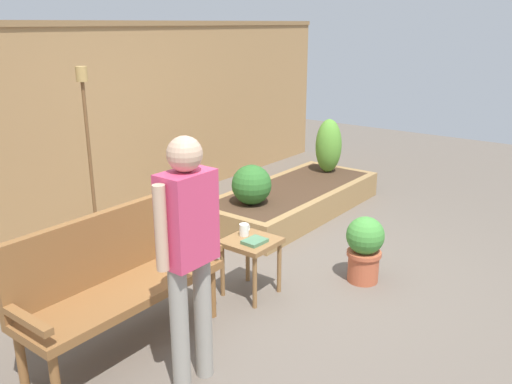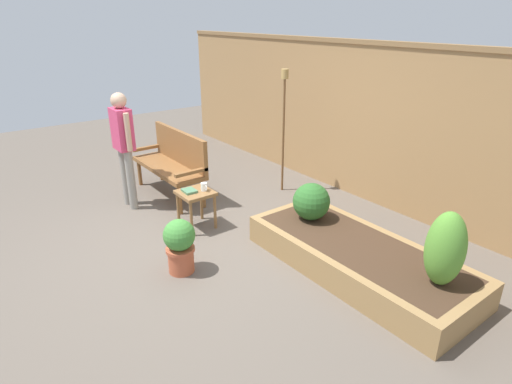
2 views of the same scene
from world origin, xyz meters
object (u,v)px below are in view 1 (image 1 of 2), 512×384
object	(u,v)px
cup_on_table	(244,230)
shrub_far_corner	(329,146)
shrub_near_bench	(252,185)
person_by_bench	(188,244)
book_on_table	(255,241)
potted_boxwood	(365,247)
side_table	(251,249)
tiki_torch	(87,131)
garden_bench	(114,273)

from	to	relation	value
cup_on_table	shrub_far_corner	distance (m)	2.78
shrub_near_bench	person_by_bench	distance (m)	2.60
cup_on_table	book_on_table	xyz separation A→B (m)	(-0.07, -0.16, -0.04)
potted_boxwood	shrub_near_bench	size ratio (longest dim) A/B	1.38
cup_on_table	potted_boxwood	world-z (taller)	potted_boxwood
side_table	tiki_torch	world-z (taller)	tiki_torch
tiki_torch	person_by_bench	size ratio (longest dim) A/B	1.14
side_table	book_on_table	distance (m)	0.12
side_table	person_by_bench	bearing A→B (deg)	-159.60
garden_bench	cup_on_table	distance (m)	1.18
tiki_torch	person_by_bench	world-z (taller)	tiki_torch
garden_bench	shrub_far_corner	xyz separation A→B (m)	(3.84, 0.57, 0.10)
side_table	shrub_far_corner	distance (m)	2.86
cup_on_table	shrub_near_bench	world-z (taller)	shrub_near_bench
garden_bench	potted_boxwood	bearing A→B (deg)	-25.81
person_by_bench	shrub_far_corner	bearing A→B (deg)	18.43
shrub_near_bench	tiki_torch	bearing A→B (deg)	151.09
cup_on_table	potted_boxwood	bearing A→B (deg)	-44.98
side_table	tiki_torch	bearing A→B (deg)	99.96
book_on_table	person_by_bench	bearing A→B (deg)	-159.06
shrub_near_bench	shrub_far_corner	bearing A→B (deg)	0.00
person_by_bench	tiki_torch	bearing A→B (deg)	68.09
side_table	shrub_near_bench	distance (m)	1.41
shrub_far_corner	person_by_bench	size ratio (longest dim) A/B	0.44
book_on_table	potted_boxwood	size ratio (longest dim) A/B	0.31
shrub_near_bench	tiki_torch	xyz separation A→B (m)	(-1.40, 0.78, 0.70)
shrub_far_corner	tiki_torch	distance (m)	3.15
side_table	book_on_table	world-z (taller)	book_on_table
garden_bench	shrub_near_bench	distance (m)	2.31
tiki_torch	person_by_bench	xyz separation A→B (m)	(-0.82, -2.05, -0.28)
shrub_near_bench	person_by_bench	size ratio (longest dim) A/B	0.27
side_table	shrub_far_corner	world-z (taller)	shrub_far_corner
book_on_table	person_by_bench	world-z (taller)	person_by_bench
potted_boxwood	tiki_torch	bearing A→B (deg)	115.02
potted_boxwood	person_by_bench	xyz separation A→B (m)	(-1.88, 0.21, 0.61)
side_table	tiki_torch	xyz separation A→B (m)	(-0.29, 1.64, 0.81)
side_table	potted_boxwood	xyz separation A→B (m)	(0.77, -0.63, -0.08)
shrub_near_bench	cup_on_table	bearing A→B (deg)	-144.70
book_on_table	tiki_torch	distance (m)	1.86
garden_bench	person_by_bench	xyz separation A→B (m)	(0.01, -0.70, 0.39)
potted_boxwood	shrub_near_bench	world-z (taller)	shrub_near_bench
book_on_table	shrub_far_corner	world-z (taller)	shrub_far_corner
shrub_far_corner	book_on_table	bearing A→B (deg)	-161.41
shrub_far_corner	tiki_torch	world-z (taller)	tiki_torch
side_table	cup_on_table	xyz separation A→B (m)	(0.04, 0.10, 0.13)
garden_bench	shrub_far_corner	distance (m)	3.88
garden_bench	book_on_table	xyz separation A→B (m)	(1.09, -0.35, -0.05)
garden_bench	side_table	bearing A→B (deg)	-14.36
shrub_near_bench	garden_bench	bearing A→B (deg)	-165.62
potted_boxwood	person_by_bench	size ratio (longest dim) A/B	0.37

